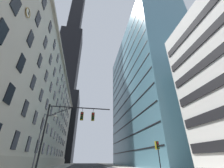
% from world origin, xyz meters
% --- Properties ---
extents(station_building, '(12.92, 74.13, 29.23)m').
position_xyz_m(station_building, '(-17.13, 31.06, 14.59)').
color(station_building, beige).
rests_on(station_building, ground).
extents(dark_skyscraper, '(24.61, 24.61, 197.96)m').
position_xyz_m(dark_skyscraper, '(-20.22, 81.03, 58.00)').
color(dark_skyscraper, black).
rests_on(dark_skyscraper, ground).
extents(glass_office_midrise, '(15.31, 44.95, 50.44)m').
position_xyz_m(glass_office_midrise, '(18.60, 32.46, 25.22)').
color(glass_office_midrise, teal).
rests_on(glass_office_midrise, ground).
extents(traffic_signal_mast, '(8.05, 0.63, 7.99)m').
position_xyz_m(traffic_signal_mast, '(-4.17, 5.45, 5.86)').
color(traffic_signal_mast, black).
rests_on(traffic_signal_mast, sidewalk_left).
extents(traffic_light_near_right, '(0.40, 0.63, 3.87)m').
position_xyz_m(traffic_light_near_right, '(7.28, 5.87, 3.26)').
color(traffic_light_near_right, black).
rests_on(traffic_light_near_right, sidewalk_right).
extents(street_lamppost, '(2.02, 0.32, 8.04)m').
position_xyz_m(street_lamppost, '(-8.59, 10.34, 4.88)').
color(street_lamppost, '#47474C').
rests_on(street_lamppost, sidewalk_left).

